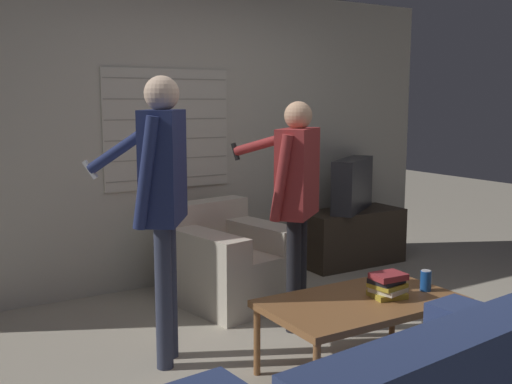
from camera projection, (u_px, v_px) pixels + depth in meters
The scene contains 12 objects.
ground_plane at pixel (329, 363), 3.66m from camera, with size 16.00×16.00×0.00m, color #B2A893.
wall_back at pixel (186, 137), 5.18m from camera, with size 5.20×0.08×2.55m.
armchair_beige at pixel (227, 262), 4.77m from camera, with size 0.94×1.03×0.77m.
coffee_table at pixel (361, 306), 3.47m from camera, with size 1.14×0.66×0.45m.
tv_stand at pixel (351, 237), 5.86m from camera, with size 1.03×0.46×0.53m.
tv at pixel (352, 185), 5.78m from camera, with size 0.75×0.61×0.51m.
person_left_standing at pixel (162, 184), 3.51m from camera, with size 0.55×0.79×1.73m.
person_right_standing at pixel (296, 187), 4.09m from camera, with size 0.52×0.83×1.58m.
book_stack at pixel (388, 285), 3.49m from camera, with size 0.21×0.20×0.15m.
soda_can at pixel (426, 281), 3.61m from camera, with size 0.07×0.07×0.13m.
spare_remote at pixel (389, 282), 3.75m from camera, with size 0.09×0.14×0.02m.
floor_fan at pixel (279, 264), 5.23m from camera, with size 0.29×0.20×0.37m.
Camera 1 is at (-2.16, -2.74, 1.58)m, focal length 42.00 mm.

